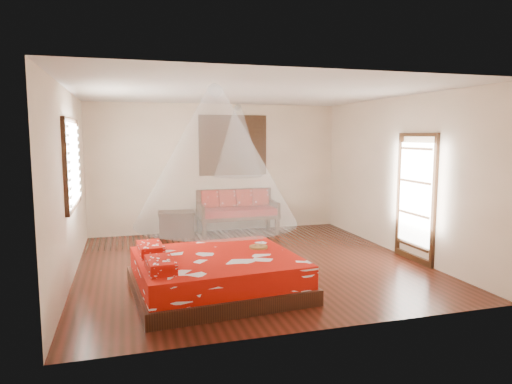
% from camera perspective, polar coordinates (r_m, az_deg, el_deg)
% --- Properties ---
extents(room, '(5.54, 5.54, 2.84)m').
position_cam_1_polar(room, '(7.43, -0.73, 1.54)').
color(room, black).
rests_on(room, ground).
extents(bed, '(2.34, 2.15, 0.65)m').
position_cam_1_polar(bed, '(6.31, -5.09, -10.15)').
color(bed, black).
rests_on(bed, floor).
extents(daybed, '(1.70, 0.76, 0.94)m').
position_cam_1_polar(daybed, '(9.92, -2.39, -2.19)').
color(daybed, black).
rests_on(daybed, floor).
extents(storage_chest, '(0.80, 0.62, 0.52)m').
position_cam_1_polar(storage_chest, '(9.81, -9.90, -3.91)').
color(storage_chest, black).
rests_on(storage_chest, floor).
extents(shutter_panel, '(1.52, 0.06, 1.32)m').
position_cam_1_polar(shutter_panel, '(10.12, -2.89, 5.85)').
color(shutter_panel, black).
rests_on(shutter_panel, wall_back).
extents(window_left, '(0.10, 1.74, 1.34)m').
position_cam_1_polar(window_left, '(7.38, -21.94, 3.33)').
color(window_left, black).
rests_on(window_left, wall_left).
extents(glazed_door, '(0.08, 1.02, 2.16)m').
position_cam_1_polar(glazed_door, '(8.11, 19.31, -0.75)').
color(glazed_door, black).
rests_on(glazed_door, floor).
extents(wine_tray, '(0.27, 0.27, 0.21)m').
position_cam_1_polar(wine_tray, '(6.63, 0.30, -6.53)').
color(wine_tray, brown).
rests_on(wine_tray, bed).
extents(mosquito_net_main, '(2.17, 2.17, 1.80)m').
position_cam_1_polar(mosquito_net_main, '(6.04, -5.06, 4.51)').
color(mosquito_net_main, white).
rests_on(mosquito_net_main, ceiling).
extents(mosquito_net_daybed, '(1.03, 1.03, 1.50)m').
position_cam_1_polar(mosquito_net_daybed, '(9.67, -2.26, 6.38)').
color(mosquito_net_daybed, white).
rests_on(mosquito_net_daybed, ceiling).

